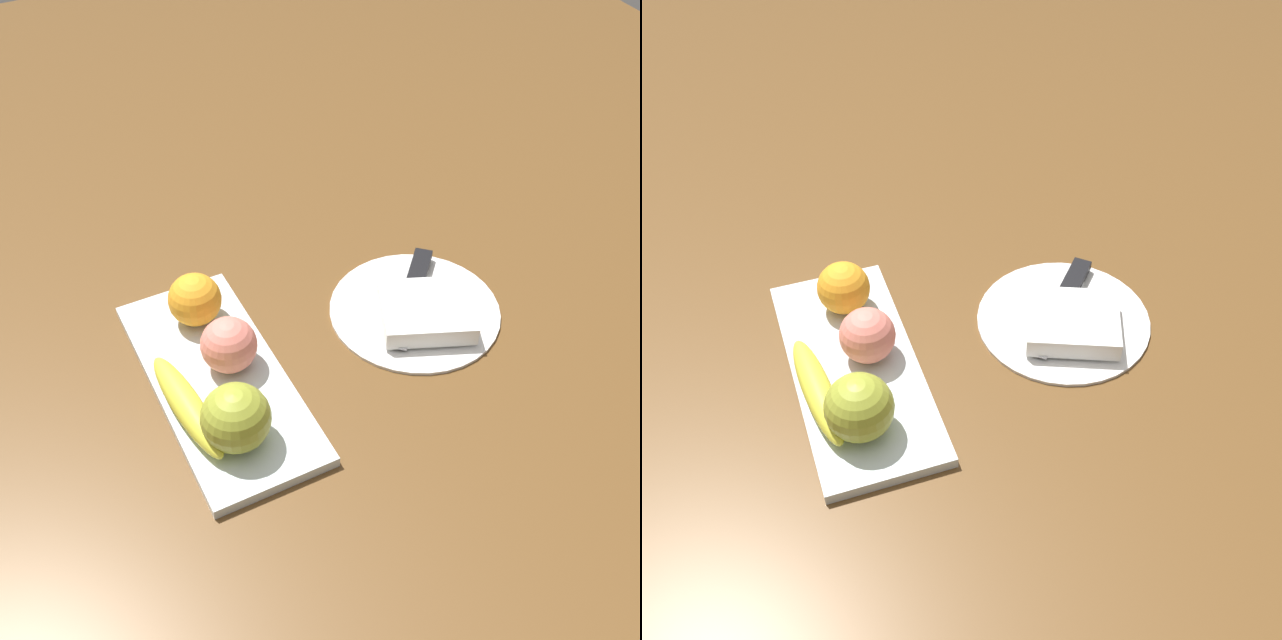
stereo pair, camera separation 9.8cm
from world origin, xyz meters
The scene contains 9 objects.
ground_plane centered at (0.00, 0.00, 0.00)m, with size 2.40×2.40×0.00m, color brown.
fruit_tray centered at (0.00, 0.03, 0.01)m, with size 0.34×0.15×0.01m, color silver.
apple centered at (0.10, 0.02, 0.05)m, with size 0.08×0.08×0.08m, color #97A131.
banana centered at (0.04, -0.02, 0.03)m, with size 0.17×0.03×0.03m, color yellow.
orange_near_apple centered at (-0.10, 0.04, 0.05)m, with size 0.07×0.07×0.07m, color orange.
peach centered at (-0.01, 0.05, 0.05)m, with size 0.07×0.07×0.07m, color #E97B6D.
dinner_plate centered at (0.00, 0.30, 0.00)m, with size 0.22×0.22×0.01m, color white.
folded_napkin centered at (0.02, 0.30, 0.02)m, with size 0.10×0.11×0.03m, color white.
knife centered at (-0.04, 0.33, 0.01)m, with size 0.15×0.14×0.01m.
Camera 1 is at (0.61, -0.15, 0.73)m, focal length 45.50 mm.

